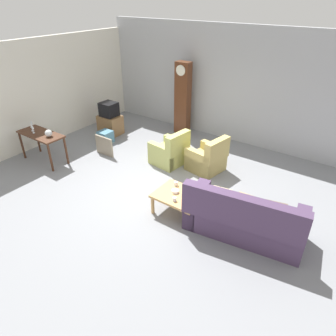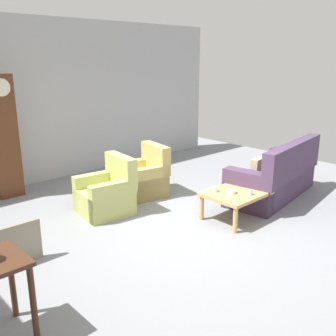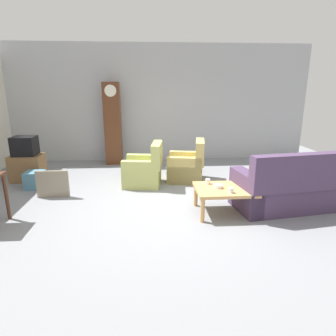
# 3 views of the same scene
# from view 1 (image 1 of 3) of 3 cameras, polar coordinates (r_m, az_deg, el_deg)

# --- Properties ---
(ground_plane) EXTENTS (10.40, 10.40, 0.00)m
(ground_plane) POSITION_cam_1_polar(r_m,az_deg,el_deg) (6.93, -2.59, -4.19)
(ground_plane) COLOR gray
(garage_door_wall) EXTENTS (8.40, 0.16, 3.20)m
(garage_door_wall) POSITION_cam_1_polar(r_m,az_deg,el_deg) (9.12, 11.66, 14.92)
(garage_door_wall) COLOR #ADAFB5
(garage_door_wall) RESTS_ON ground_plane
(pegboard_wall_left) EXTENTS (0.12, 6.40, 2.88)m
(pegboard_wall_left) POSITION_cam_1_polar(r_m,az_deg,el_deg) (9.50, -22.19, 12.96)
(pegboard_wall_left) COLOR silver
(pegboard_wall_left) RESTS_ON ground_plane
(couch_floral) EXTENTS (2.21, 1.18, 1.04)m
(couch_floral) POSITION_cam_1_polar(r_m,az_deg,el_deg) (5.72, 13.92, -9.34)
(couch_floral) COLOR #4C3856
(couch_floral) RESTS_ON ground_plane
(armchair_olive_near) EXTENTS (0.88, 0.85, 0.92)m
(armchair_olive_near) POSITION_cam_1_polar(r_m,az_deg,el_deg) (7.85, 0.35, 2.86)
(armchair_olive_near) COLOR #B7BC66
(armchair_olive_near) RESTS_ON ground_plane
(armchair_olive_far) EXTENTS (0.91, 0.89, 0.92)m
(armchair_olive_far) POSITION_cam_1_polar(r_m,az_deg,el_deg) (7.60, 7.36, 1.60)
(armchair_olive_far) COLOR tan
(armchair_olive_far) RESTS_ON ground_plane
(coffee_table_wood) EXTENTS (0.96, 0.76, 0.44)m
(coffee_table_wood) POSITION_cam_1_polar(r_m,az_deg,el_deg) (6.07, 2.14, -5.45)
(coffee_table_wood) COLOR tan
(coffee_table_wood) RESTS_ON ground_plane
(console_table_dark) EXTENTS (1.30, 0.56, 0.79)m
(console_table_dark) POSITION_cam_1_polar(r_m,az_deg,el_deg) (8.46, -22.60, 5.28)
(console_table_dark) COLOR #472819
(console_table_dark) RESTS_ON ground_plane
(grandfather_clock) EXTENTS (0.44, 0.30, 2.18)m
(grandfather_clock) POSITION_cam_1_polar(r_m,az_deg,el_deg) (9.43, 2.77, 12.79)
(grandfather_clock) COLOR #562D19
(grandfather_clock) RESTS_ON ground_plane
(tv_stand_cabinet) EXTENTS (0.68, 0.52, 0.58)m
(tv_stand_cabinet) POSITION_cam_1_polar(r_m,az_deg,el_deg) (9.80, -10.71, 7.97)
(tv_stand_cabinet) COLOR brown
(tv_stand_cabinet) RESTS_ON ground_plane
(tv_crt) EXTENTS (0.48, 0.44, 0.42)m
(tv_crt) POSITION_cam_1_polar(r_m,az_deg,el_deg) (9.62, -11.00, 10.72)
(tv_crt) COLOR black
(tv_crt) RESTS_ON tv_stand_cabinet
(framed_picture_leaning) EXTENTS (0.60, 0.05, 0.53)m
(framed_picture_leaning) POSITION_cam_1_polar(r_m,az_deg,el_deg) (8.49, -11.83, 4.07)
(framed_picture_leaning) COLOR gray
(framed_picture_leaning) RESTS_ON ground_plane
(storage_box_blue) EXTENTS (0.36, 0.37, 0.36)m
(storage_box_blue) POSITION_cam_1_polar(r_m,az_deg,el_deg) (9.24, -11.60, 5.72)
(storage_box_blue) COLOR teal
(storage_box_blue) RESTS_ON ground_plane
(glass_dome_cloche) EXTENTS (0.18, 0.18, 0.18)m
(glass_dome_cloche) POSITION_cam_1_polar(r_m,az_deg,el_deg) (8.11, -21.44, 6.07)
(glass_dome_cloche) COLOR silver
(glass_dome_cloche) RESTS_ON console_table_dark
(cup_white_porcelain) EXTENTS (0.08, 0.08, 0.09)m
(cup_white_porcelain) POSITION_cam_1_polar(r_m,az_deg,el_deg) (6.27, 1.48, -2.94)
(cup_white_porcelain) COLOR white
(cup_white_porcelain) RESTS_ON coffee_table_wood
(cup_blue_rimmed) EXTENTS (0.07, 0.07, 0.08)m
(cup_blue_rimmed) POSITION_cam_1_polar(r_m,az_deg,el_deg) (5.83, 1.23, -5.84)
(cup_blue_rimmed) COLOR silver
(cup_blue_rimmed) RESTS_ON coffee_table_wood
(bowl_white_stacked) EXTENTS (0.15, 0.15, 0.06)m
(bowl_white_stacked) POSITION_cam_1_polar(r_m,az_deg,el_deg) (6.07, 1.36, -4.36)
(bowl_white_stacked) COLOR white
(bowl_white_stacked) RESTS_ON coffee_table_wood
(wine_glass_tall) EXTENTS (0.06, 0.06, 0.22)m
(wine_glass_tall) POSITION_cam_1_polar(r_m,az_deg,el_deg) (8.79, -24.16, 7.68)
(wine_glass_tall) COLOR silver
(wine_glass_tall) RESTS_ON console_table_dark
(wine_glass_mid) EXTENTS (0.08, 0.08, 0.19)m
(wine_glass_mid) POSITION_cam_1_polar(r_m,az_deg,el_deg) (8.60, -24.12, 7.11)
(wine_glass_mid) COLOR silver
(wine_glass_mid) RESTS_ON console_table_dark
(wine_glass_short) EXTENTS (0.06, 0.06, 0.22)m
(wine_glass_short) POSITION_cam_1_polar(r_m,az_deg,el_deg) (8.45, -23.98, 6.85)
(wine_glass_short) COLOR silver
(wine_glass_short) RESTS_ON console_table_dark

